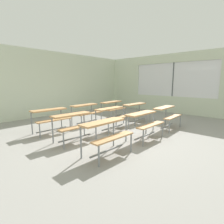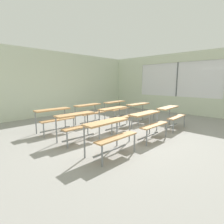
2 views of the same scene
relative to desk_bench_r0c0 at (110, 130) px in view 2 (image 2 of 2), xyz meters
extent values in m
cube|color=gray|center=(1.17, 0.74, -0.59)|extent=(10.00, 9.00, 0.05)
cube|color=beige|center=(1.17, 5.24, 0.94)|extent=(10.00, 0.12, 3.00)
cube|color=beige|center=(6.17, 0.74, -0.14)|extent=(0.12, 9.00, 0.85)
cube|color=beige|center=(6.17, 0.74, 2.21)|extent=(0.12, 9.00, 0.45)
cube|color=beige|center=(6.17, 4.29, 1.14)|extent=(0.12, 1.90, 1.70)
cube|color=white|center=(6.17, 1.24, 1.14)|extent=(0.02, 4.20, 1.70)
cube|color=#4C5156|center=(6.17, 1.24, 1.14)|extent=(0.06, 0.05, 1.70)
cube|color=tan|center=(0.00, 0.11, 0.16)|extent=(1.11, 0.34, 0.04)
cube|color=tan|center=(0.00, -0.21, -0.12)|extent=(1.10, 0.24, 0.03)
cylinder|color=gray|center=(-0.50, 0.26, -0.20)|extent=(0.04, 0.04, 0.72)
cylinder|color=gray|center=(0.50, 0.24, -0.20)|extent=(0.04, 0.04, 0.72)
cylinder|color=gray|center=(-0.51, -0.29, -0.34)|extent=(0.04, 0.04, 0.44)
cylinder|color=gray|center=(0.49, -0.31, -0.34)|extent=(0.04, 0.04, 0.44)
cube|color=gray|center=(0.00, -0.03, -0.46)|extent=(1.00, 0.05, 0.03)
cube|color=tan|center=(1.49, 0.08, 0.16)|extent=(1.11, 0.34, 0.04)
cube|color=tan|center=(1.48, -0.24, -0.12)|extent=(1.10, 0.24, 0.03)
cylinder|color=gray|center=(0.99, 0.22, -0.20)|extent=(0.04, 0.04, 0.72)
cylinder|color=gray|center=(1.99, 0.21, -0.20)|extent=(0.04, 0.04, 0.72)
cylinder|color=gray|center=(0.98, -0.33, -0.34)|extent=(0.04, 0.04, 0.44)
cylinder|color=gray|center=(1.98, -0.34, -0.34)|extent=(0.04, 0.04, 0.44)
cube|color=gray|center=(1.49, -0.06, -0.46)|extent=(1.00, 0.05, 0.03)
cube|color=tan|center=(2.98, 0.11, 0.16)|extent=(1.11, 0.37, 0.04)
cube|color=tan|center=(3.00, -0.21, -0.12)|extent=(1.11, 0.27, 0.03)
cylinder|color=gray|center=(2.48, 0.23, -0.20)|extent=(0.04, 0.04, 0.72)
cylinder|color=gray|center=(3.47, 0.27, -0.20)|extent=(0.04, 0.04, 0.72)
cylinder|color=gray|center=(2.50, -0.32, -0.34)|extent=(0.04, 0.04, 0.44)
cylinder|color=gray|center=(3.50, -0.28, -0.34)|extent=(0.04, 0.04, 0.44)
cube|color=gray|center=(2.99, -0.03, -0.46)|extent=(1.00, 0.08, 0.03)
cube|color=tan|center=(0.06, 1.37, 0.16)|extent=(1.11, 0.37, 0.04)
cube|color=tan|center=(0.04, 1.05, -0.12)|extent=(1.11, 0.27, 0.03)
cylinder|color=gray|center=(-0.43, 1.53, -0.20)|extent=(0.04, 0.04, 0.72)
cylinder|color=gray|center=(0.57, 1.48, -0.20)|extent=(0.04, 0.04, 0.72)
cylinder|color=gray|center=(-0.46, 0.98, -0.34)|extent=(0.04, 0.04, 0.44)
cylinder|color=gray|center=(0.54, 0.93, -0.34)|extent=(0.04, 0.04, 0.44)
cube|color=gray|center=(0.05, 1.23, -0.46)|extent=(1.00, 0.08, 0.03)
cube|color=tan|center=(1.55, 1.36, 0.16)|extent=(1.10, 0.33, 0.04)
cube|color=tan|center=(1.55, 1.04, -0.12)|extent=(1.10, 0.23, 0.03)
cylinder|color=gray|center=(1.05, 1.49, -0.20)|extent=(0.04, 0.04, 0.72)
cylinder|color=gray|center=(2.05, 1.50, -0.20)|extent=(0.04, 0.04, 0.72)
cylinder|color=gray|center=(1.05, 0.94, -0.34)|extent=(0.04, 0.04, 0.44)
cylinder|color=gray|center=(2.05, 0.95, -0.34)|extent=(0.04, 0.04, 0.44)
cube|color=gray|center=(1.55, 1.22, -0.46)|extent=(1.00, 0.04, 0.03)
cube|color=tan|center=(3.04, 1.39, 0.16)|extent=(1.11, 0.37, 0.04)
cube|color=tan|center=(3.02, 1.07, -0.12)|extent=(1.11, 0.27, 0.03)
cylinder|color=gray|center=(2.55, 1.55, -0.20)|extent=(0.04, 0.04, 0.72)
cylinder|color=gray|center=(3.54, 1.51, -0.20)|extent=(0.04, 0.04, 0.72)
cylinder|color=gray|center=(2.52, 1.00, -0.34)|extent=(0.04, 0.04, 0.44)
cylinder|color=gray|center=(3.52, 0.96, -0.34)|extent=(0.04, 0.04, 0.44)
cube|color=gray|center=(3.03, 1.25, -0.46)|extent=(1.00, 0.08, 0.03)
cube|color=tan|center=(0.05, 2.59, 0.16)|extent=(1.11, 0.36, 0.04)
cube|color=tan|center=(0.04, 2.27, -0.12)|extent=(1.11, 0.26, 0.03)
cylinder|color=gray|center=(-0.45, 2.74, -0.20)|extent=(0.04, 0.04, 0.72)
cylinder|color=gray|center=(0.55, 2.71, -0.20)|extent=(0.04, 0.04, 0.72)
cylinder|color=gray|center=(-0.47, 2.19, -0.34)|extent=(0.04, 0.04, 0.44)
cylinder|color=gray|center=(0.53, 2.16, -0.34)|extent=(0.04, 0.04, 0.44)
cube|color=gray|center=(0.04, 2.45, -0.46)|extent=(1.00, 0.06, 0.03)
cube|color=tan|center=(1.52, 2.65, 0.16)|extent=(1.11, 0.36, 0.04)
cube|color=tan|center=(1.53, 2.33, -0.12)|extent=(1.11, 0.26, 0.03)
cylinder|color=gray|center=(1.02, 2.77, -0.20)|extent=(0.04, 0.04, 0.72)
cylinder|color=gray|center=(2.01, 2.81, -0.20)|extent=(0.04, 0.04, 0.72)
cylinder|color=gray|center=(1.04, 2.22, -0.34)|extent=(0.04, 0.04, 0.44)
cylinder|color=gray|center=(2.04, 2.26, -0.34)|extent=(0.04, 0.04, 0.44)
cube|color=gray|center=(1.53, 2.51, -0.46)|extent=(1.00, 0.07, 0.03)
cube|color=tan|center=(2.97, 2.58, 0.16)|extent=(1.11, 0.37, 0.04)
cube|color=tan|center=(2.98, 2.26, -0.12)|extent=(1.11, 0.27, 0.03)
cylinder|color=gray|center=(2.46, 2.70, -0.20)|extent=(0.04, 0.04, 0.72)
cylinder|color=gray|center=(3.46, 2.74, -0.20)|extent=(0.04, 0.04, 0.72)
cylinder|color=gray|center=(2.48, 2.15, -0.34)|extent=(0.04, 0.04, 0.44)
cylinder|color=gray|center=(3.48, 2.19, -0.34)|extent=(0.04, 0.04, 0.44)
cube|color=gray|center=(2.97, 2.44, -0.46)|extent=(1.00, 0.08, 0.03)
camera|label=1|loc=(-2.63, -2.56, 1.04)|focal=28.00mm
camera|label=2|loc=(-2.63, -2.56, 1.04)|focal=28.00mm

